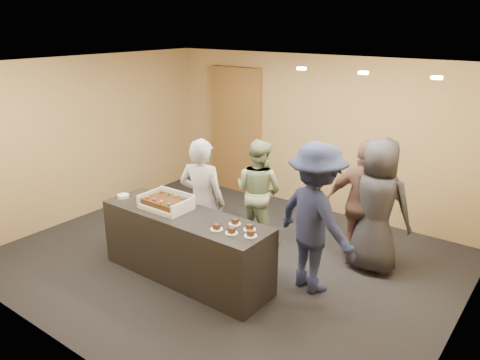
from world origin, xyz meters
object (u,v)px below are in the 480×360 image
at_px(person_navy_man, 316,219).
at_px(person_sage_man, 259,191).
at_px(person_dark_suit, 377,206).
at_px(person_server_grey, 202,202).
at_px(cake_box, 167,205).
at_px(person_brown_extra, 364,204).
at_px(sheet_cake, 166,201).
at_px(plate_stack, 123,196).
at_px(serving_counter, 186,246).
at_px(storage_cabinet, 236,130).

bearing_deg(person_navy_man, person_sage_man, -8.86).
bearing_deg(person_sage_man, person_dark_suit, -172.74).
bearing_deg(person_sage_man, person_server_grey, 76.63).
bearing_deg(cake_box, person_brown_extra, 40.73).
relative_size(sheet_cake, person_server_grey, 0.31).
distance_m(cake_box, person_navy_man, 1.93).
bearing_deg(person_brown_extra, person_dark_suit, 149.99).
height_order(sheet_cake, person_navy_man, person_navy_man).
relative_size(plate_stack, person_sage_man, 0.10).
bearing_deg(sheet_cake, serving_counter, 0.00).
height_order(sheet_cake, person_dark_suit, person_dark_suit).
height_order(serving_counter, person_sage_man, person_sage_man).
relative_size(plate_stack, person_navy_man, 0.09).
height_order(serving_counter, plate_stack, plate_stack).
bearing_deg(person_dark_suit, person_sage_man, 5.52).
height_order(person_server_grey, person_dark_suit, person_dark_suit).
bearing_deg(serving_counter, person_navy_man, 28.39).
xyz_separation_m(serving_counter, person_brown_extra, (1.67, 1.74, 0.43)).
bearing_deg(person_server_grey, sheet_cake, 48.68).
bearing_deg(storage_cabinet, person_navy_man, -37.86).
relative_size(sheet_cake, person_sage_man, 0.34).
distance_m(plate_stack, person_brown_extra, 3.30).
distance_m(storage_cabinet, person_navy_man, 3.82).
height_order(storage_cabinet, person_brown_extra, storage_cabinet).
bearing_deg(storage_cabinet, person_sage_man, -44.26).
xyz_separation_m(cake_box, person_brown_extra, (2.00, 1.72, -0.06)).
xyz_separation_m(sheet_cake, plate_stack, (-0.77, -0.07, -0.08)).
bearing_deg(person_server_grey, cake_box, 47.55).
relative_size(person_server_grey, person_dark_suit, 0.97).
xyz_separation_m(person_navy_man, person_dark_suit, (0.42, 0.92, -0.03)).
relative_size(sheet_cake, person_brown_extra, 0.31).
bearing_deg(serving_counter, person_sage_man, 85.33).
bearing_deg(serving_counter, person_server_grey, 103.28).
xyz_separation_m(sheet_cake, person_brown_extra, (2.00, 1.74, -0.12)).
bearing_deg(plate_stack, storage_cabinet, 98.29).
bearing_deg(plate_stack, person_dark_suit, 30.85).
relative_size(serving_counter, storage_cabinet, 1.00).
bearing_deg(person_sage_man, storage_cabinet, -44.42).
xyz_separation_m(sheet_cake, person_dark_suit, (2.20, 1.70, -0.08)).
xyz_separation_m(plate_stack, person_server_grey, (0.99, 0.54, -0.03)).
height_order(serving_counter, cake_box, cake_box).
bearing_deg(person_navy_man, storage_cabinet, -18.95).
height_order(serving_counter, sheet_cake, sheet_cake).
bearing_deg(plate_stack, person_sage_man, 51.61).
height_order(person_sage_man, person_brown_extra, person_brown_extra).
distance_m(storage_cabinet, plate_stack, 3.23).
relative_size(cake_box, person_sage_man, 0.40).
bearing_deg(plate_stack, person_brown_extra, 33.29).
relative_size(cake_box, plate_stack, 3.97).
distance_m(serving_counter, storage_cabinet, 3.56).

